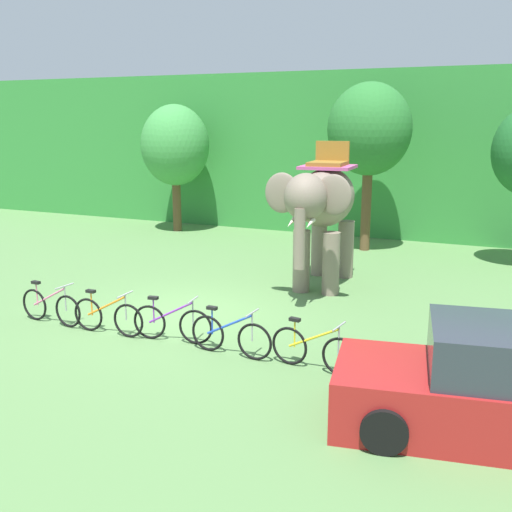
# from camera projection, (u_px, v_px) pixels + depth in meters

# --- Properties ---
(ground_plane) EXTENTS (80.00, 80.00, 0.00)m
(ground_plane) POSITION_uv_depth(u_px,v_px,m) (179.00, 315.00, 13.54)
(ground_plane) COLOR #567F47
(foliage_hedge) EXTENTS (36.00, 6.00, 6.10)m
(foliage_hedge) POSITION_uv_depth(u_px,v_px,m) (344.00, 151.00, 25.06)
(foliage_hedge) COLOR #338438
(foliage_hedge) RESTS_ON ground
(tree_center) EXTENTS (2.64, 2.64, 4.91)m
(tree_center) POSITION_uv_depth(u_px,v_px,m) (175.00, 146.00, 22.99)
(tree_center) COLOR brown
(tree_center) RESTS_ON ground
(tree_left) EXTENTS (2.74, 2.74, 5.53)m
(tree_left) POSITION_uv_depth(u_px,v_px,m) (369.00, 130.00, 19.37)
(tree_left) COLOR brown
(tree_left) RESTS_ON ground
(elephant) EXTENTS (2.09, 4.18, 3.78)m
(elephant) POSITION_uv_depth(u_px,v_px,m) (323.00, 205.00, 15.30)
(elephant) COLOR gray
(elephant) RESTS_ON ground
(bike_pink) EXTENTS (1.71, 0.52, 0.92)m
(bike_pink) POSITION_uv_depth(u_px,v_px,m) (51.00, 306.00, 12.88)
(bike_pink) COLOR black
(bike_pink) RESTS_ON ground
(bike_orange) EXTENTS (1.71, 0.52, 0.92)m
(bike_orange) POSITION_uv_depth(u_px,v_px,m) (108.00, 316.00, 12.25)
(bike_orange) COLOR black
(bike_orange) RESTS_ON ground
(bike_purple) EXTENTS (1.70, 0.52, 0.92)m
(bike_purple) POSITION_uv_depth(u_px,v_px,m) (172.00, 323.00, 11.84)
(bike_purple) COLOR black
(bike_purple) RESTS_ON ground
(bike_blue) EXTENTS (1.71, 0.52, 0.92)m
(bike_blue) POSITION_uv_depth(u_px,v_px,m) (231.00, 336.00, 11.14)
(bike_blue) COLOR black
(bike_blue) RESTS_ON ground
(bike_yellow) EXTENTS (1.70, 0.52, 0.92)m
(bike_yellow) POSITION_uv_depth(u_px,v_px,m) (314.00, 350.00, 10.47)
(bike_yellow) COLOR black
(bike_yellow) RESTS_ON ground
(parked_car) EXTENTS (4.44, 2.50, 1.60)m
(parked_car) POSITION_uv_depth(u_px,v_px,m) (491.00, 390.00, 8.30)
(parked_car) COLOR #A51E1E
(parked_car) RESTS_ON ground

